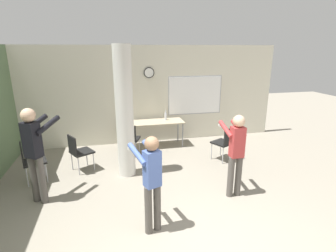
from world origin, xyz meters
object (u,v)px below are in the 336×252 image
(chair_table_left, at_px, (130,137))
(person_playing_front, at_px, (151,177))
(bottle_on_table, at_px, (166,116))
(person_playing_side, at_px, (236,149))
(person_watching_back, at_px, (35,148))
(chair_near_pillar, at_px, (79,150))
(chair_by_left_wall, at_px, (30,159))
(folding_table, at_px, (152,123))
(chair_mid_room, at_px, (225,141))

(chair_table_left, distance_m, person_playing_front, 3.03)
(bottle_on_table, height_order, person_playing_side, person_playing_side)
(person_playing_side, relative_size, person_watching_back, 0.90)
(chair_near_pillar, bearing_deg, person_playing_front, -62.08)
(chair_near_pillar, xyz_separation_m, person_playing_side, (2.94, -1.72, 0.42))
(bottle_on_table, relative_size, person_watching_back, 0.17)
(chair_by_left_wall, relative_size, person_playing_front, 0.57)
(bottle_on_table, distance_m, chair_by_left_wall, 3.62)
(chair_by_left_wall, height_order, person_playing_front, person_playing_front)
(chair_near_pillar, bearing_deg, folding_table, 32.83)
(chair_table_left, xyz_separation_m, person_playing_front, (0.06, -3.00, 0.39))
(chair_by_left_wall, distance_m, person_watching_back, 1.02)
(chair_near_pillar, height_order, person_playing_side, person_playing_side)
(bottle_on_table, height_order, chair_mid_room, bottle_on_table)
(chair_by_left_wall, relative_size, chair_mid_room, 1.00)
(person_watching_back, bearing_deg, person_playing_side, -9.79)
(folding_table, bearing_deg, chair_by_left_wall, -151.57)
(chair_table_left, height_order, chair_mid_room, same)
(chair_table_left, distance_m, person_watching_back, 2.55)
(person_playing_front, bearing_deg, chair_table_left, 91.20)
(chair_mid_room, xyz_separation_m, person_playing_side, (-0.52, -1.53, 0.42))
(folding_table, relative_size, person_playing_front, 1.17)
(chair_near_pillar, bearing_deg, chair_mid_room, -3.13)
(bottle_on_table, distance_m, chair_mid_room, 1.92)
(person_playing_side, bearing_deg, chair_table_left, 126.59)
(chair_table_left, height_order, person_playing_side, person_playing_side)
(person_watching_back, bearing_deg, chair_by_left_wall, 112.68)
(chair_table_left, bearing_deg, person_playing_front, -88.80)
(bottle_on_table, xyz_separation_m, chair_mid_room, (1.16, -1.50, -0.33))
(person_playing_front, bearing_deg, chair_near_pillar, 117.92)
(person_playing_side, distance_m, person_watching_back, 3.58)
(folding_table, distance_m, person_playing_front, 3.64)
(person_playing_side, bearing_deg, chair_mid_room, 71.35)
(person_playing_side, xyz_separation_m, person_playing_front, (-1.68, -0.66, -0.03))
(chair_by_left_wall, distance_m, person_playing_side, 4.14)
(bottle_on_table, bearing_deg, chair_table_left, -148.02)
(chair_table_left, xyz_separation_m, chair_mid_room, (2.26, -0.81, 0.00))
(folding_table, relative_size, person_watching_back, 1.02)
(chair_near_pillar, distance_m, person_playing_side, 3.43)
(chair_near_pillar, xyz_separation_m, person_watching_back, (-0.59, -1.11, 0.52))
(chair_table_left, xyz_separation_m, person_watching_back, (-1.79, -1.74, 0.52))
(folding_table, xyz_separation_m, bottle_on_table, (0.43, 0.10, 0.16))
(chair_by_left_wall, bearing_deg, bottle_on_table, 26.63)
(chair_near_pillar, height_order, person_playing_front, person_playing_front)
(chair_mid_room, bearing_deg, person_playing_side, -108.65)
(chair_by_left_wall, relative_size, person_playing_side, 0.55)
(chair_near_pillar, relative_size, person_playing_side, 0.55)
(chair_near_pillar, relative_size, chair_mid_room, 1.00)
(folding_table, distance_m, chair_table_left, 0.91)
(folding_table, distance_m, chair_near_pillar, 2.23)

